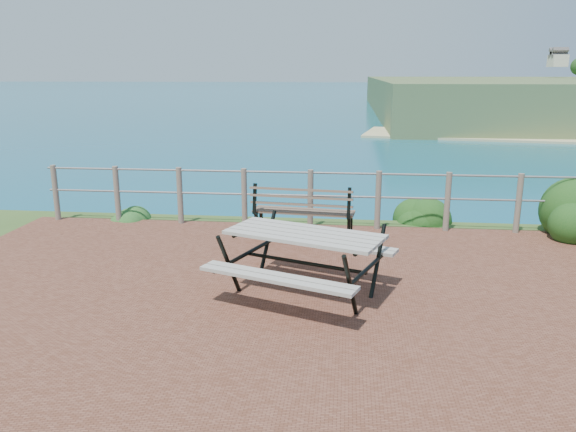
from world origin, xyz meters
name	(u,v)px	position (x,y,z in m)	size (l,w,h in m)	color
ground	(290,305)	(0.00, 0.00, 0.00)	(10.00, 7.00, 0.12)	brown
ocean	(348,79)	(0.00, 200.00, 0.00)	(1200.00, 1200.00, 0.00)	#157381
safety_railing	(310,195)	(0.00, 3.35, 0.57)	(9.40, 0.10, 1.00)	#6B5B4C
picnic_table	(304,257)	(0.13, 0.31, 0.49)	(1.98, 1.51, 0.77)	#9E998E
park_bench	(304,203)	(-0.06, 2.65, 0.60)	(1.65, 0.58, 0.91)	brown
shrub_lip_west	(125,218)	(-3.45, 3.61, 0.00)	(0.68, 0.68, 0.38)	#225720
shrub_lip_east	(419,219)	(1.97, 4.16, 0.00)	(0.87, 0.87, 0.65)	#184916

